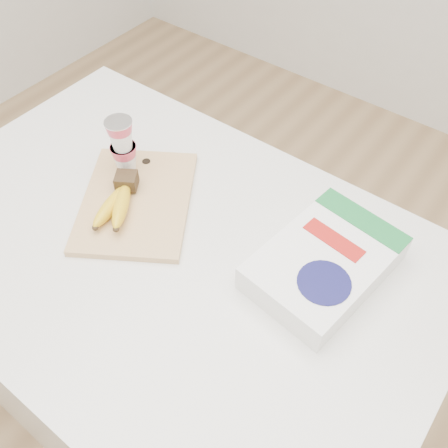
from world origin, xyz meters
name	(u,v)px	position (x,y,z in m)	size (l,w,h in m)	color
room	(137,56)	(0.00, 0.00, 1.35)	(4.00, 4.00, 4.00)	tan
table	(179,343)	(0.00, 0.00, 0.45)	(1.21, 0.81, 0.91)	silver
cutting_board	(137,201)	(-0.13, 0.05, 0.92)	(0.24, 0.33, 0.02)	#DDB779
bananas	(118,201)	(-0.14, 0.01, 0.94)	(0.13, 0.18, 0.05)	#382816
yogurt_stack	(122,145)	(-0.21, 0.10, 1.00)	(0.07, 0.06, 0.15)	white
cereal_box	(324,263)	(0.31, 0.14, 0.94)	(0.24, 0.32, 0.07)	white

